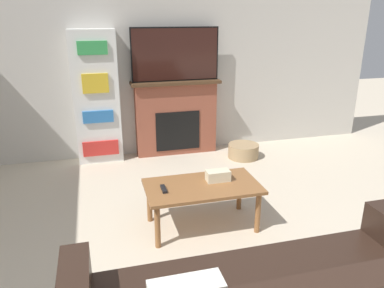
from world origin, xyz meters
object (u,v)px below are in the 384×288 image
fireplace (176,117)px  coffee_table (202,190)px  storage_basket (243,151)px  tv (175,54)px  bookshelf (97,98)px

fireplace → coffee_table: (-0.20, -2.02, -0.15)m
fireplace → coffee_table: size_ratio=1.18×
fireplace → storage_basket: 1.06m
tv → bookshelf: 1.19m
bookshelf → fireplace: bearing=1.2°
tv → fireplace: bearing=90.0°
coffee_table → storage_basket: coffee_table is taller
storage_basket → fireplace: bearing=152.4°
tv → bookshelf: tv is taller
coffee_table → bookshelf: size_ratio=0.60×
fireplace → tv: bearing=-90.0°
fireplace → storage_basket: fireplace is taller
tv → storage_basket: tv is taller
fireplace → tv: size_ratio=1.04×
coffee_table → tv: bearing=84.2°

